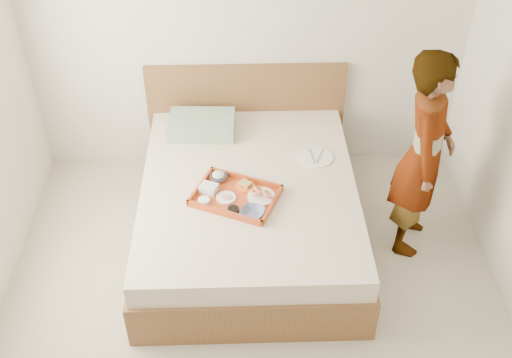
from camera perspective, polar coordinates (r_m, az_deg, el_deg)
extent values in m
cube|color=beige|center=(4.17, -0.10, -14.93)|extent=(3.50, 4.00, 0.01)
cube|color=silver|center=(4.89, -0.82, 14.19)|extent=(3.50, 0.01, 2.60)
cube|color=brown|center=(4.64, -0.66, -2.90)|extent=(1.65, 2.00, 0.53)
cube|color=brown|center=(5.28, -0.90, 5.92)|extent=(1.65, 0.06, 0.95)
cube|color=#85A487|center=(4.96, -5.04, 4.99)|extent=(0.54, 0.38, 0.13)
cube|color=#B34214|center=(4.32, -1.89, -1.54)|extent=(0.68, 0.60, 0.05)
cylinder|color=white|center=(4.32, 0.51, -1.63)|extent=(0.26, 0.26, 0.01)
imported|color=navy|center=(4.17, -0.32, -3.12)|extent=(0.21, 0.21, 0.04)
cylinder|color=black|center=(4.20, -2.12, -2.88)|extent=(0.11, 0.11, 0.03)
cylinder|color=white|center=(4.32, -2.79, -1.74)|extent=(0.18, 0.18, 0.01)
cylinder|color=orange|center=(4.41, -0.98, -0.64)|extent=(0.18, 0.18, 0.01)
imported|color=navy|center=(4.47, -3.48, 0.16)|extent=(0.16, 0.16, 0.04)
cube|color=silver|center=(4.37, -4.39, -0.86)|extent=(0.15, 0.14, 0.05)
cylinder|color=white|center=(4.29, -4.84, -2.03)|extent=(0.11, 0.11, 0.03)
cylinder|color=white|center=(4.72, 5.55, 2.02)|extent=(0.31, 0.31, 0.01)
imported|color=silver|center=(4.43, 15.22, 2.11)|extent=(0.55, 0.68, 1.60)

